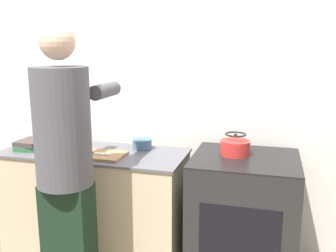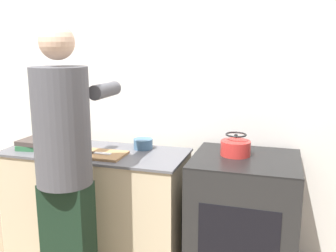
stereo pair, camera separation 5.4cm
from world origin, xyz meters
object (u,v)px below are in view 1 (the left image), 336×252
person (66,163)px  knife (96,153)px  bowl_prep (142,144)px  oven (243,220)px  kettle (235,146)px  cutting_board (98,155)px  canister_jar (62,136)px

person → knife: person is taller
bowl_prep → oven: bearing=-7.9°
kettle → knife: bearing=-168.0°
oven → kettle: size_ratio=4.45×
oven → kettle: bearing=151.6°
oven → cutting_board: size_ratio=2.37×
person → bowl_prep: (0.24, 0.71, -0.04)m
kettle → bowl_prep: (-0.72, 0.07, -0.06)m
cutting_board → canister_jar: canister_jar is taller
person → bowl_prep: size_ratio=12.30×
person → bowl_prep: person is taller
bowl_prep → canister_jar: 0.66m
kettle → person: bearing=-146.1°
person → canister_jar: bearing=123.0°
person → cutting_board: bearing=90.9°
bowl_prep → knife: bearing=-132.9°
bowl_prep → canister_jar: canister_jar is taller
knife → bowl_prep: bowl_prep is taller
oven → cutting_board: 1.15m
kettle → canister_jar: 1.37m
cutting_board → person: bearing=-89.1°
oven → cutting_board: oven is taller
person → cutting_board: (-0.01, 0.45, -0.07)m
kettle → bowl_prep: bearing=174.6°
knife → canister_jar: 0.45m
oven → bowl_prep: (-0.80, 0.11, 0.48)m
knife → oven: bearing=7.9°
person → canister_jar: size_ratio=11.09×
oven → canister_jar: size_ratio=5.70×
oven → canister_jar: canister_jar is taller
kettle → oven: bearing=-28.4°
oven → canister_jar: bearing=178.9°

